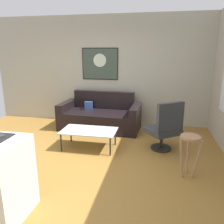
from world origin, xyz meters
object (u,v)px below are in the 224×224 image
armchair (165,128)px  wall_painting (100,64)px  bar_stool (190,146)px  couch (100,117)px  coffee_table (89,131)px

armchair → wall_painting: 2.57m
wall_painting → armchair: bearing=-43.5°
bar_stool → wall_painting: size_ratio=0.70×
couch → wall_painting: bearing=103.7°
wall_painting → bar_stool: bearing=-50.9°
coffee_table → bar_stool: bar_stool is taller
coffee_table → wall_painting: size_ratio=1.13×
bar_stool → wall_painting: wall_painting is taller
bar_stool → armchair: bearing=111.0°
couch → bar_stool: (1.90, -1.96, 0.21)m
armchair → bar_stool: 0.95m
wall_painting → couch: bearing=-76.3°
coffee_table → armchair: size_ratio=1.09×
couch → coffee_table: bearing=-86.4°
armchair → bar_stool: (0.34, -0.89, 0.03)m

